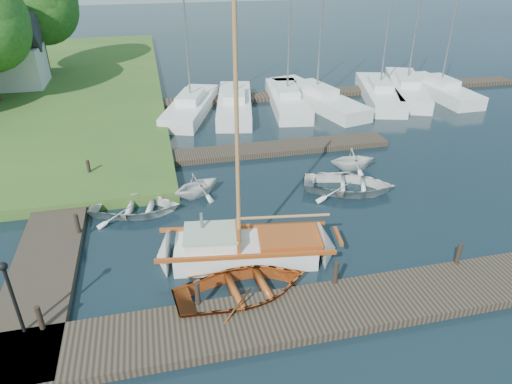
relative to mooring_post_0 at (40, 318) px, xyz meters
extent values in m
plane|color=black|center=(7.50, 5.00, -0.70)|extent=(160.00, 160.00, 0.00)
cube|color=black|center=(7.50, -1.00, -0.55)|extent=(18.00, 2.20, 0.30)
cube|color=black|center=(-0.50, 7.00, -0.55)|extent=(2.20, 18.00, 0.30)
cube|color=black|center=(9.50, 11.50, -0.55)|extent=(14.00, 1.60, 0.30)
cube|color=black|center=(17.50, 21.00, -0.55)|extent=(30.00, 1.60, 0.30)
cylinder|color=black|center=(0.00, 0.00, 0.00)|extent=(0.16, 0.16, 0.80)
cylinder|color=black|center=(4.50, 0.00, 0.00)|extent=(0.16, 0.16, 0.80)
cylinder|color=black|center=(9.00, 0.00, 0.00)|extent=(0.16, 0.16, 0.80)
cylinder|color=black|center=(13.50, 0.00, 0.00)|extent=(0.16, 0.16, 0.80)
cylinder|color=black|center=(0.50, 5.00, 0.00)|extent=(0.16, 0.16, 0.80)
cylinder|color=black|center=(0.50, 10.00, 0.00)|extent=(0.16, 0.16, 0.80)
cylinder|color=black|center=(-0.50, 0.00, 0.70)|extent=(0.10, 0.10, 2.20)
sphere|color=black|center=(-0.50, 0.00, 1.92)|extent=(0.24, 0.24, 0.24)
cube|color=silver|center=(6.48, 2.37, -0.47)|extent=(5.24, 2.70, 0.90)
cone|color=silver|center=(9.49, 1.93, -0.47)|extent=(1.57, 2.13, 1.96)
cone|color=silver|center=(3.56, 2.79, -0.47)|extent=(1.27, 2.08, 1.96)
cube|color=#9B3E16|center=(6.61, 3.30, 0.04)|extent=(6.15, 1.01, 0.14)
cube|color=#9B3E16|center=(6.34, 1.44, 0.04)|extent=(6.15, 1.01, 0.14)
cube|color=#9B3E16|center=(9.84, 1.88, 0.04)|extent=(0.28, 1.11, 0.14)
cube|color=silver|center=(5.29, 2.54, 0.20)|extent=(1.98, 1.64, 0.44)
cube|color=#A3BC9E|center=(5.29, 2.54, 0.45)|extent=(2.10, 1.76, 0.08)
cube|color=#9B3E16|center=(6.23, 2.40, 0.28)|extent=(0.32, 1.40, 0.60)
cylinder|color=slate|center=(5.03, 2.88, 0.78)|extent=(0.12, 0.12, 0.60)
cube|color=#9B3E16|center=(8.06, 2.14, 0.08)|extent=(2.39, 1.80, 0.20)
cylinder|color=#A87B37|center=(6.28, 2.40, 4.18)|extent=(0.14, 0.14, 8.40)
cylinder|color=#A87B37|center=(7.86, 2.17, 0.98)|extent=(3.18, 0.56, 0.10)
imported|color=#9B3E16|center=(5.98, 0.30, -0.25)|extent=(4.72, 3.62, 0.91)
imported|color=silver|center=(2.61, 6.53, -0.31)|extent=(4.24, 3.40, 0.78)
imported|color=silver|center=(5.33, 7.43, -0.09)|extent=(2.97, 2.84, 1.22)
imported|color=silver|center=(12.18, 6.28, -0.27)|extent=(4.95, 4.29, 0.86)
imported|color=silver|center=(13.33, 8.40, -0.08)|extent=(2.47, 2.17, 1.23)
cube|color=silver|center=(6.27, 18.92, -0.25)|extent=(4.76, 8.26, 0.90)
cube|color=silver|center=(6.27, 18.92, 0.45)|extent=(2.26, 3.10, 0.50)
cylinder|color=slate|center=(6.27, 18.92, 5.76)|extent=(0.12, 0.12, 11.11)
cube|color=silver|center=(9.22, 18.81, -0.25)|extent=(3.82, 8.75, 0.90)
cube|color=silver|center=(9.22, 18.81, 0.45)|extent=(1.96, 3.19, 0.50)
cylinder|color=slate|center=(9.22, 18.81, 4.89)|extent=(0.12, 0.12, 9.39)
cube|color=silver|center=(12.99, 19.00, -0.25)|extent=(3.37, 8.64, 0.90)
cube|color=silver|center=(12.99, 19.00, 0.45)|extent=(1.80, 3.11, 0.50)
cylinder|color=slate|center=(12.99, 19.00, 5.73)|extent=(0.12, 0.12, 11.07)
cube|color=silver|center=(15.15, 18.94, -0.25)|extent=(4.51, 9.96, 0.90)
cube|color=silver|center=(15.15, 18.94, 0.45)|extent=(2.19, 3.64, 0.50)
cylinder|color=slate|center=(15.15, 18.94, 5.87)|extent=(0.12, 0.12, 11.33)
cube|color=silver|center=(20.00, 18.96, -0.25)|extent=(4.51, 9.01, 0.90)
cube|color=silver|center=(20.00, 18.96, 0.45)|extent=(2.18, 3.33, 0.50)
cylinder|color=slate|center=(20.00, 18.96, 5.35)|extent=(0.12, 0.12, 10.29)
cube|color=silver|center=(22.57, 19.64, -0.25)|extent=(5.62, 9.83, 0.90)
cube|color=silver|center=(22.57, 19.64, 0.45)|extent=(2.55, 3.67, 0.50)
cylinder|color=slate|center=(22.57, 19.64, 5.27)|extent=(0.12, 0.12, 10.15)
cube|color=silver|center=(24.81, 18.70, -0.25)|extent=(2.37, 7.71, 0.90)
cube|color=silver|center=(24.81, 18.70, 0.45)|extent=(1.46, 2.71, 0.50)
cylinder|color=slate|center=(24.81, 18.70, 4.60)|extent=(0.12, 0.12, 8.80)
cube|color=silver|center=(-6.50, 27.00, 1.20)|extent=(5.00, 4.00, 2.80)
cylinder|color=#332114|center=(-4.50, 31.00, 1.64)|extent=(0.36, 0.36, 3.67)
sphere|color=#174912|center=(-4.50, 31.00, 5.41)|extent=(6.73, 6.73, 6.73)
sphere|color=#174912|center=(-4.00, 30.70, 4.90)|extent=(5.71, 5.71, 5.71)
camera|label=1|loc=(3.81, -10.83, 9.37)|focal=32.00mm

